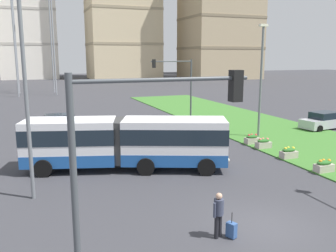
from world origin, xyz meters
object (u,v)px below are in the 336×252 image
at_px(car_silver_hatch, 323,121).
at_px(car_grey_wagon, 61,123).
at_px(flower_planter_1, 324,166).
at_px(streetlight_left, 25,87).
at_px(flower_planter_4, 252,139).
at_px(traffic_light_far_right, 178,79).
at_px(articulated_bus, 126,142).
at_px(flower_planter_3, 263,143).
at_px(flower_planter_2, 289,153).
at_px(apartment_tower_eastcentre, 221,5).
at_px(pedestrian_crossing, 219,212).
at_px(streetlight_median, 261,77).
at_px(rolling_suitcase, 231,230).
at_px(apartment_tower_east, 221,5).
at_px(traffic_light_near_left, 136,154).

xyz_separation_m(car_silver_hatch, car_grey_wagon, (-22.61, 7.23, 0.00)).
distance_m(car_grey_wagon, flower_planter_1, 21.64).
bearing_deg(car_grey_wagon, streetlight_left, -99.16).
xyz_separation_m(flower_planter_4, traffic_light_far_right, (-1.77, 10.40, 3.91)).
xyz_separation_m(articulated_bus, flower_planter_3, (10.40, 1.05, -1.23)).
distance_m(articulated_bus, streetlight_left, 6.95).
xyz_separation_m(flower_planter_2, apartment_tower_eastcentre, (37.82, 78.57, 20.87)).
xyz_separation_m(streetlight_left, apartment_tower_eastcentre, (53.45, 79.69, 16.05)).
xyz_separation_m(articulated_bus, flower_planter_1, (10.40, -4.75, -1.23)).
height_order(articulated_bus, pedestrian_crossing, articulated_bus).
bearing_deg(streetlight_median, traffic_light_far_right, 113.46).
relative_size(flower_planter_1, flower_planter_4, 1.00).
distance_m(car_grey_wagon, streetlight_median, 17.57).
distance_m(car_grey_wagon, pedestrian_crossing, 21.99).
relative_size(car_silver_hatch, pedestrian_crossing, 2.64).
height_order(car_silver_hatch, car_grey_wagon, same).
relative_size(articulated_bus, flower_planter_1, 10.82).
distance_m(rolling_suitcase, flower_planter_2, 11.73).
bearing_deg(flower_planter_3, streetlight_median, 60.61).
distance_m(car_silver_hatch, flower_planter_4, 9.82).
bearing_deg(traffic_light_far_right, apartment_tower_east, 59.01).
relative_size(articulated_bus, car_silver_hatch, 2.59).
relative_size(car_silver_hatch, flower_planter_1, 4.18).
bearing_deg(flower_planter_3, traffic_light_far_right, 98.51).
bearing_deg(apartment_tower_eastcentre, flower_planter_1, -114.87).
distance_m(apartment_tower_eastcentre, apartment_tower_east, 27.80).
bearing_deg(car_silver_hatch, apartment_tower_east, 66.48).
height_order(articulated_bus, car_silver_hatch, articulated_bus).
relative_size(traffic_light_near_left, apartment_tower_eastcentre, 0.15).
distance_m(flower_planter_3, apartment_tower_east, 114.91).
bearing_deg(car_silver_hatch, flower_planter_3, -156.34).
distance_m(flower_planter_4, streetlight_left, 17.20).
bearing_deg(flower_planter_3, car_grey_wagon, 139.19).
relative_size(rolling_suitcase, flower_planter_4, 0.88).
xyz_separation_m(flower_planter_1, flower_planter_2, (0.00, 3.04, 0.00)).
relative_size(traffic_light_near_left, traffic_light_far_right, 0.99).
distance_m(flower_planter_4, traffic_light_far_right, 11.25).
distance_m(rolling_suitcase, streetlight_left, 10.67).
bearing_deg(streetlight_median, streetlight_left, -157.51).
bearing_deg(car_grey_wagon, apartment_tower_east, 54.02).
bearing_deg(flower_planter_1, traffic_light_far_right, 95.74).
xyz_separation_m(car_silver_hatch, traffic_light_far_right, (-11.21, 7.70, 3.58)).
height_order(car_silver_hatch, pedestrian_crossing, pedestrian_crossing).
distance_m(pedestrian_crossing, apartment_tower_east, 127.95).
bearing_deg(apartment_tower_eastcentre, car_silver_hatch, -111.61).
xyz_separation_m(traffic_light_near_left, streetlight_left, (-2.45, 9.28, 0.92)).
distance_m(flower_planter_1, streetlight_median, 10.41).
height_order(articulated_bus, flower_planter_2, articulated_bus).
height_order(rolling_suitcase, flower_planter_4, rolling_suitcase).
height_order(pedestrian_crossing, apartment_tower_eastcentre, apartment_tower_eastcentre).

